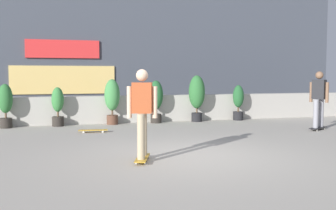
{
  "coord_description": "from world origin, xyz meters",
  "views": [
    {
      "loc": [
        -2.63,
        -7.51,
        1.59
      ],
      "look_at": [
        0.0,
        1.5,
        0.9
      ],
      "focal_mm": 43.65,
      "sensor_mm": 36.0,
      "label": 1
    }
  ],
  "objects_px": {
    "potted_plant_4": "(197,95)",
    "skater_far_left": "(319,98)",
    "skater_foreground": "(142,111)",
    "potted_plant_1": "(58,105)",
    "potted_plant_3": "(156,99)",
    "potted_plant_5": "(238,101)",
    "potted_plant_0": "(5,103)",
    "potted_plant_2": "(112,98)",
    "skateboard_near_camera": "(93,130)"
  },
  "relations": [
    {
      "from": "skater_foreground",
      "to": "skateboard_near_camera",
      "type": "height_order",
      "value": "skater_foreground"
    },
    {
      "from": "potted_plant_4",
      "to": "potted_plant_2",
      "type": "bearing_deg",
      "value": 180.0
    },
    {
      "from": "potted_plant_2",
      "to": "skateboard_near_camera",
      "type": "distance_m",
      "value": 2.03
    },
    {
      "from": "potted_plant_5",
      "to": "skater_foreground",
      "type": "height_order",
      "value": "skater_foreground"
    },
    {
      "from": "potted_plant_0",
      "to": "potted_plant_4",
      "type": "distance_m",
      "value": 6.11
    },
    {
      "from": "potted_plant_3",
      "to": "skater_foreground",
      "type": "height_order",
      "value": "skater_foreground"
    },
    {
      "from": "potted_plant_4",
      "to": "skater_far_left",
      "type": "distance_m",
      "value": 4.0
    },
    {
      "from": "skater_foreground",
      "to": "skater_far_left",
      "type": "height_order",
      "value": "same"
    },
    {
      "from": "potted_plant_3",
      "to": "potted_plant_4",
      "type": "height_order",
      "value": "potted_plant_4"
    },
    {
      "from": "potted_plant_1",
      "to": "potted_plant_3",
      "type": "xyz_separation_m",
      "value": [
        3.15,
        0.0,
        0.16
      ]
    },
    {
      "from": "skateboard_near_camera",
      "to": "potted_plant_4",
      "type": "bearing_deg",
      "value": 24.76
    },
    {
      "from": "potted_plant_4",
      "to": "potted_plant_3",
      "type": "bearing_deg",
      "value": 180.0
    },
    {
      "from": "potted_plant_1",
      "to": "skater_far_left",
      "type": "height_order",
      "value": "skater_far_left"
    },
    {
      "from": "potted_plant_0",
      "to": "potted_plant_2",
      "type": "bearing_deg",
      "value": 0.0
    },
    {
      "from": "skater_foreground",
      "to": "skater_far_left",
      "type": "relative_size",
      "value": 1.0
    },
    {
      "from": "potted_plant_5",
      "to": "skater_far_left",
      "type": "xyz_separation_m",
      "value": [
        1.07,
        -3.01,
        0.27
      ]
    },
    {
      "from": "potted_plant_1",
      "to": "skater_foreground",
      "type": "bearing_deg",
      "value": -76.62
    },
    {
      "from": "skater_foreground",
      "to": "potted_plant_2",
      "type": "bearing_deg",
      "value": 86.89
    },
    {
      "from": "potted_plant_0",
      "to": "potted_plant_2",
      "type": "relative_size",
      "value": 0.91
    },
    {
      "from": "skater_foreground",
      "to": "skater_far_left",
      "type": "distance_m",
      "value": 6.47
    },
    {
      "from": "skater_far_left",
      "to": "skateboard_near_camera",
      "type": "relative_size",
      "value": 2.08
    },
    {
      "from": "potted_plant_0",
      "to": "skateboard_near_camera",
      "type": "xyz_separation_m",
      "value": [
        2.41,
        -1.7,
        -0.68
      ]
    },
    {
      "from": "potted_plant_5",
      "to": "skater_far_left",
      "type": "relative_size",
      "value": 0.73
    },
    {
      "from": "potted_plant_1",
      "to": "skater_far_left",
      "type": "distance_m",
      "value": 7.83
    },
    {
      "from": "potted_plant_0",
      "to": "potted_plant_5",
      "type": "bearing_deg",
      "value": 0.0
    },
    {
      "from": "potted_plant_5",
      "to": "skateboard_near_camera",
      "type": "relative_size",
      "value": 1.51
    },
    {
      "from": "potted_plant_2",
      "to": "skateboard_near_camera",
      "type": "bearing_deg",
      "value": -114.96
    },
    {
      "from": "potted_plant_0",
      "to": "potted_plant_4",
      "type": "xyz_separation_m",
      "value": [
        6.1,
        0.0,
        0.18
      ]
    },
    {
      "from": "skater_far_left",
      "to": "potted_plant_0",
      "type": "bearing_deg",
      "value": 160.97
    },
    {
      "from": "skater_far_left",
      "to": "skateboard_near_camera",
      "type": "height_order",
      "value": "skater_far_left"
    },
    {
      "from": "potted_plant_5",
      "to": "skater_far_left",
      "type": "height_order",
      "value": "skater_far_left"
    },
    {
      "from": "potted_plant_0",
      "to": "potted_plant_3",
      "type": "distance_m",
      "value": 4.66
    },
    {
      "from": "potted_plant_4",
      "to": "skater_far_left",
      "type": "bearing_deg",
      "value": -48.88
    },
    {
      "from": "skater_foreground",
      "to": "potted_plant_4",
      "type": "bearing_deg",
      "value": 61.0
    },
    {
      "from": "potted_plant_4",
      "to": "skater_foreground",
      "type": "relative_size",
      "value": 0.93
    },
    {
      "from": "potted_plant_1",
      "to": "potted_plant_4",
      "type": "height_order",
      "value": "potted_plant_4"
    },
    {
      "from": "potted_plant_1",
      "to": "potted_plant_3",
      "type": "height_order",
      "value": "potted_plant_3"
    },
    {
      "from": "potted_plant_0",
      "to": "potted_plant_4",
      "type": "bearing_deg",
      "value": 0.0
    },
    {
      "from": "skater_foreground",
      "to": "potted_plant_1",
      "type": "bearing_deg",
      "value": 103.38
    },
    {
      "from": "potted_plant_5",
      "to": "potted_plant_4",
      "type": "bearing_deg",
      "value": -180.0
    },
    {
      "from": "potted_plant_1",
      "to": "skater_foreground",
      "type": "relative_size",
      "value": 0.72
    },
    {
      "from": "potted_plant_1",
      "to": "skater_foreground",
      "type": "xyz_separation_m",
      "value": [
        1.38,
        -5.8,
        0.29
      ]
    },
    {
      "from": "potted_plant_0",
      "to": "skater_foreground",
      "type": "height_order",
      "value": "skater_foreground"
    },
    {
      "from": "potted_plant_2",
      "to": "skater_far_left",
      "type": "xyz_separation_m",
      "value": [
        5.53,
        -3.01,
        0.1
      ]
    },
    {
      "from": "potted_plant_3",
      "to": "potted_plant_2",
      "type": "bearing_deg",
      "value": 180.0
    },
    {
      "from": "skateboard_near_camera",
      "to": "potted_plant_2",
      "type": "bearing_deg",
      "value": 65.04
    },
    {
      "from": "potted_plant_3",
      "to": "potted_plant_5",
      "type": "relative_size",
      "value": 1.14
    },
    {
      "from": "skater_foreground",
      "to": "potted_plant_5",
      "type": "bearing_deg",
      "value": 50.55
    },
    {
      "from": "potted_plant_1",
      "to": "potted_plant_5",
      "type": "height_order",
      "value": "potted_plant_5"
    },
    {
      "from": "potted_plant_0",
      "to": "potted_plant_5",
      "type": "relative_size",
      "value": 1.07
    }
  ]
}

